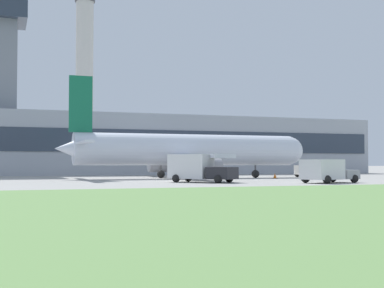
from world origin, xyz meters
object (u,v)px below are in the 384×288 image
object	(u,v)px
pushback_tug	(309,170)
baggage_truck	(327,171)
airplane	(185,150)
fuel_truck	(198,169)
ground_crew_person	(303,171)

from	to	relation	value
pushback_tug	baggage_truck	distance (m)	18.88
airplane	fuel_truck	xyz separation A→B (m)	(-2.70, -11.38, -1.84)
pushback_tug	ground_crew_person	size ratio (longest dim) A/B	1.68
pushback_tug	fuel_truck	bearing A→B (deg)	-147.45
fuel_truck	ground_crew_person	size ratio (longest dim) A/B	3.20
pushback_tug	baggage_truck	world-z (taller)	baggage_truck
airplane	pushback_tug	size ratio (longest dim) A/B	9.12
baggage_truck	pushback_tug	bearing A→B (deg)	62.44
baggage_truck	fuel_truck	world-z (taller)	fuel_truck
ground_crew_person	fuel_truck	bearing A→B (deg)	-175.70
baggage_truck	ground_crew_person	distance (m)	5.92
fuel_truck	ground_crew_person	bearing A→B (deg)	4.30
fuel_truck	ground_crew_person	xyz separation A→B (m)	(10.90, 0.82, -0.25)
airplane	baggage_truck	bearing A→B (deg)	-66.83
baggage_truck	fuel_truck	bearing A→B (deg)	152.84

